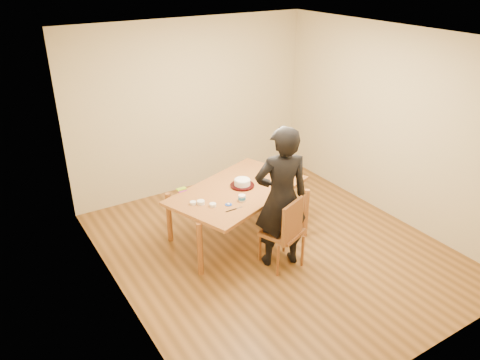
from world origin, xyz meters
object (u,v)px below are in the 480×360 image
cake_plate (242,185)px  dining_table (238,190)px  cake (242,182)px  person (281,198)px  dining_chair (282,232)px

cake_plate → dining_table: bearing=-159.7°
cake_plate → cake: bearing=-63.4°
dining_table → cake_plate: cake_plate is taller
cake → person: person is taller
dining_table → cake_plate: 0.10m
cake → dining_chair: bearing=-85.5°
person → dining_chair: bearing=108.5°
dining_chair → person: bearing=68.4°
cake → person: bearing=-85.2°
dining_table → dining_chair: 0.84m
dining_table → person: size_ratio=0.99×
cake → dining_table: bearing=-159.7°
dining_table → cake: size_ratio=8.47×
dining_chair → person: (-0.00, 0.05, 0.45)m
dining_table → cake_plate: size_ratio=5.63×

